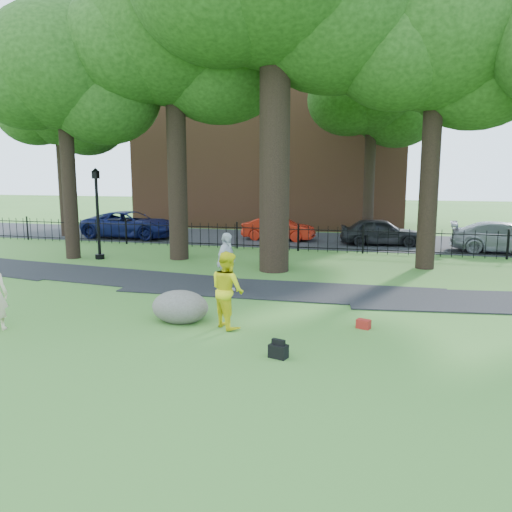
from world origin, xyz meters
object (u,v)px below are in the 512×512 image
(lamppost, at_px, (98,215))
(red_sedan, at_px, (279,229))
(boulder, at_px, (180,305))
(man, at_px, (228,290))

(lamppost, distance_m, red_sedan, 10.01)
(boulder, relative_size, red_sedan, 0.37)
(lamppost, height_order, red_sedan, lamppost)
(man, distance_m, red_sedan, 15.66)
(boulder, bearing_deg, lamppost, 132.97)
(boulder, xyz_separation_m, lamppost, (-6.98, 7.50, 1.47))
(man, bearing_deg, red_sedan, -40.74)
(man, relative_size, boulder, 1.28)
(man, distance_m, boulder, 1.38)
(man, xyz_separation_m, lamppost, (-8.26, 7.63, 0.98))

